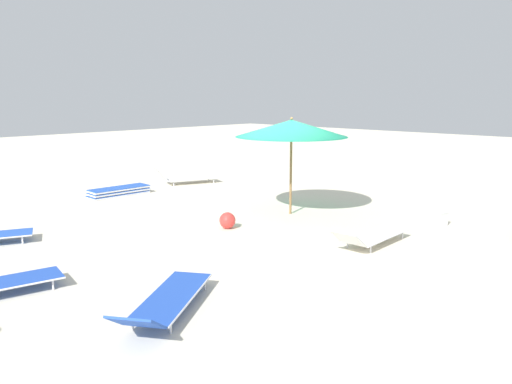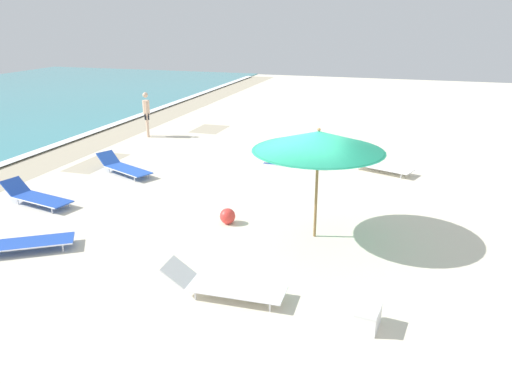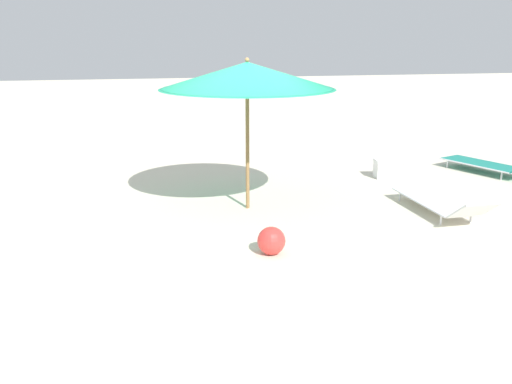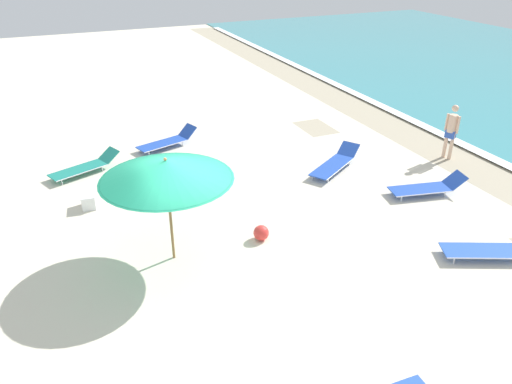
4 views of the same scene
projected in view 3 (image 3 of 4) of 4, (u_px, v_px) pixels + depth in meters
name	position (u px, v px, depth m)	size (l,w,h in m)	color
ground_plane	(244.00, 225.00, 8.81)	(60.00, 60.00, 0.16)	beige
beach_umbrella	(247.00, 76.00, 8.85)	(2.78, 2.78, 2.43)	olive
sun_lounger_under_umbrella	(442.00, 203.00, 8.99)	(0.68, 2.16, 0.50)	white
sun_lounger_mid_beach_pair_a	(492.00, 164.00, 11.66)	(1.35, 2.19, 0.48)	#1E8475
beach_ball	(271.00, 241.00, 7.40)	(0.37, 0.37, 0.37)	red
cooler_box	(387.00, 169.00, 11.37)	(0.54, 0.41, 0.37)	white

